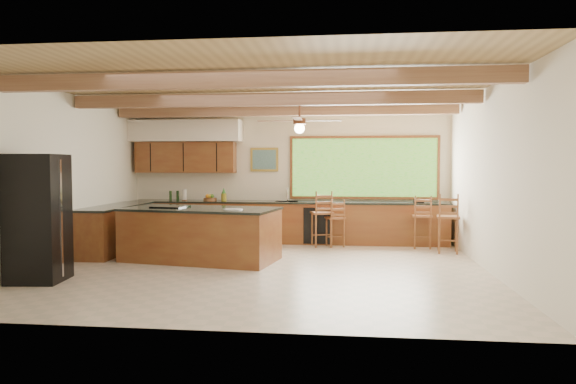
# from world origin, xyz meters

# --- Properties ---
(ground) EXTENTS (7.20, 7.20, 0.00)m
(ground) POSITION_xyz_m (0.00, 0.00, 0.00)
(ground) COLOR #C1B4A0
(ground) RESTS_ON ground
(room_shell) EXTENTS (7.27, 6.54, 3.02)m
(room_shell) POSITION_xyz_m (-0.17, 0.65, 2.21)
(room_shell) COLOR beige
(room_shell) RESTS_ON ground
(counter_run) EXTENTS (7.12, 3.10, 1.22)m
(counter_run) POSITION_xyz_m (-0.82, 2.52, 0.46)
(counter_run) COLOR brown
(counter_run) RESTS_ON ground
(island) EXTENTS (2.92, 1.74, 0.97)m
(island) POSITION_xyz_m (-1.30, 0.60, 0.48)
(island) COLOR brown
(island) RESTS_ON ground
(refrigerator) EXTENTS (0.80, 0.79, 1.88)m
(refrigerator) POSITION_xyz_m (-3.22, -1.30, 0.94)
(refrigerator) COLOR black
(refrigerator) RESTS_ON ground
(bar_stool_a) EXTENTS (0.53, 0.53, 1.19)m
(bar_stool_a) POSITION_xyz_m (0.80, 2.37, 0.70)
(bar_stool_a) COLOR brown
(bar_stool_a) RESTS_ON ground
(bar_stool_b) EXTENTS (0.47, 0.47, 1.01)m
(bar_stool_b) POSITION_xyz_m (1.08, 2.40, 0.60)
(bar_stool_b) COLOR brown
(bar_stool_b) RESTS_ON ground
(bar_stool_c) EXTENTS (0.40, 0.40, 1.11)m
(bar_stool_c) POSITION_xyz_m (2.88, 2.39, 0.66)
(bar_stool_c) COLOR brown
(bar_stool_c) RESTS_ON ground
(bar_stool_d) EXTENTS (0.48, 0.48, 1.17)m
(bar_stool_d) POSITION_xyz_m (3.30, 1.84, 0.69)
(bar_stool_d) COLOR brown
(bar_stool_d) RESTS_ON ground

